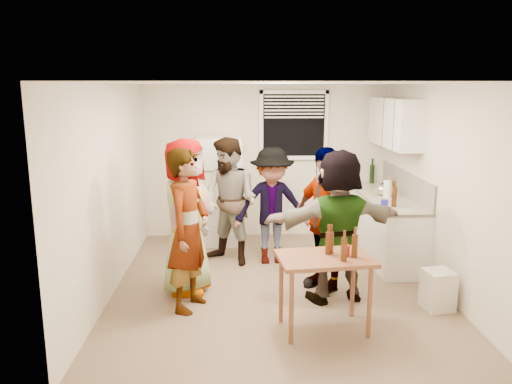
{
  "coord_description": "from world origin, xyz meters",
  "views": [
    {
      "loc": [
        -0.49,
        -5.9,
        2.46
      ],
      "look_at": [
        -0.24,
        0.3,
        1.15
      ],
      "focal_mm": 35.0,
      "sensor_mm": 36.0,
      "label": 1
    }
  ],
  "objects_px": {
    "guest_back_right": "(272,262)",
    "serving_table": "(323,329)",
    "wine_bottle": "(371,183)",
    "blue_cup": "(384,209)",
    "trash_bin": "(438,288)",
    "beer_bottle_table": "(330,253)",
    "refrigerator": "(220,190)",
    "guest_black": "(323,287)",
    "beer_bottle_counter": "(394,207)",
    "guest_back_left": "(231,262)",
    "guest_orange": "(335,299)",
    "red_cup": "(346,256)",
    "guest_stripe": "(191,307)",
    "kettle": "(382,195)",
    "guest_grey": "(188,290)"
  },
  "relations": [
    {
      "from": "kettle",
      "to": "guest_stripe",
      "type": "xyz_separation_m",
      "value": [
        -2.67,
        -1.76,
        -0.9
      ]
    },
    {
      "from": "blue_cup",
      "to": "guest_black",
      "type": "distance_m",
      "value": 1.32
    },
    {
      "from": "refrigerator",
      "to": "serving_table",
      "type": "xyz_separation_m",
      "value": [
        1.14,
        -3.04,
        -0.85
      ]
    },
    {
      "from": "blue_cup",
      "to": "red_cup",
      "type": "bearing_deg",
      "value": -118.88
    },
    {
      "from": "guest_grey",
      "to": "trash_bin",
      "type": "bearing_deg",
      "value": -90.45
    },
    {
      "from": "blue_cup",
      "to": "guest_orange",
      "type": "bearing_deg",
      "value": -134.42
    },
    {
      "from": "blue_cup",
      "to": "serving_table",
      "type": "xyz_separation_m",
      "value": [
        -1.05,
        -1.53,
        -0.9
      ]
    },
    {
      "from": "trash_bin",
      "to": "guest_back_right",
      "type": "height_order",
      "value": "trash_bin"
    },
    {
      "from": "beer_bottle_counter",
      "to": "guest_back_left",
      "type": "height_order",
      "value": "beer_bottle_counter"
    },
    {
      "from": "beer_bottle_table",
      "to": "guest_grey",
      "type": "relative_size",
      "value": 0.12
    },
    {
      "from": "refrigerator",
      "to": "beer_bottle_table",
      "type": "bearing_deg",
      "value": -67.53
    },
    {
      "from": "beer_bottle_counter",
      "to": "guest_back_right",
      "type": "distance_m",
      "value": 1.88
    },
    {
      "from": "refrigerator",
      "to": "guest_black",
      "type": "height_order",
      "value": "refrigerator"
    },
    {
      "from": "serving_table",
      "to": "guest_stripe",
      "type": "xyz_separation_m",
      "value": [
        -1.42,
        0.59,
        0.0
      ]
    },
    {
      "from": "trash_bin",
      "to": "beer_bottle_table",
      "type": "bearing_deg",
      "value": -165.58
    },
    {
      "from": "serving_table",
      "to": "red_cup",
      "type": "relative_size",
      "value": 8.61
    },
    {
      "from": "guest_grey",
      "to": "guest_back_left",
      "type": "relative_size",
      "value": 1.05
    },
    {
      "from": "trash_bin",
      "to": "guest_back_right",
      "type": "bearing_deg",
      "value": 137.41
    },
    {
      "from": "guest_orange",
      "to": "trash_bin",
      "type": "bearing_deg",
      "value": 153.45
    },
    {
      "from": "trash_bin",
      "to": "guest_back_left",
      "type": "xyz_separation_m",
      "value": [
        -2.35,
        1.61,
        -0.25
      ]
    },
    {
      "from": "trash_bin",
      "to": "guest_grey",
      "type": "bearing_deg",
      "value": 167.41
    },
    {
      "from": "wine_bottle",
      "to": "red_cup",
      "type": "bearing_deg",
      "value": -109.22
    },
    {
      "from": "guest_back_right",
      "to": "guest_grey",
      "type": "bearing_deg",
      "value": -141.99
    },
    {
      "from": "serving_table",
      "to": "guest_black",
      "type": "height_order",
      "value": "serving_table"
    },
    {
      "from": "guest_back_right",
      "to": "blue_cup",
      "type": "bearing_deg",
      "value": -23.52
    },
    {
      "from": "beer_bottle_counter",
      "to": "serving_table",
      "type": "bearing_deg",
      "value": -126.43
    },
    {
      "from": "guest_back_right",
      "to": "guest_back_left",
      "type": "bearing_deg",
      "value": 177.4
    },
    {
      "from": "guest_black",
      "to": "guest_stripe",
      "type": "bearing_deg",
      "value": -104.36
    },
    {
      "from": "guest_back_right",
      "to": "kettle",
      "type": "bearing_deg",
      "value": 6.57
    },
    {
      "from": "guest_black",
      "to": "trash_bin",
      "type": "bearing_deg",
      "value": 28.63
    },
    {
      "from": "wine_bottle",
      "to": "guest_black",
      "type": "height_order",
      "value": "wine_bottle"
    },
    {
      "from": "guest_stripe",
      "to": "guest_back_right",
      "type": "relative_size",
      "value": 1.1
    },
    {
      "from": "guest_back_right",
      "to": "serving_table",
      "type": "bearing_deg",
      "value": -82.78
    },
    {
      "from": "serving_table",
      "to": "beer_bottle_counter",
      "type": "bearing_deg",
      "value": 53.57
    },
    {
      "from": "guest_black",
      "to": "beer_bottle_table",
      "type": "bearing_deg",
      "value": -38.66
    },
    {
      "from": "wine_bottle",
      "to": "blue_cup",
      "type": "distance_m",
      "value": 1.8
    },
    {
      "from": "guest_black",
      "to": "guest_orange",
      "type": "xyz_separation_m",
      "value": [
        0.09,
        -0.36,
        0.0
      ]
    },
    {
      "from": "refrigerator",
      "to": "wine_bottle",
      "type": "xyz_separation_m",
      "value": [
        2.5,
        0.25,
        0.05
      ]
    },
    {
      "from": "trash_bin",
      "to": "beer_bottle_table",
      "type": "relative_size",
      "value": 2.01
    },
    {
      "from": "trash_bin",
      "to": "guest_grey",
      "type": "xyz_separation_m",
      "value": [
        -2.86,
        0.64,
        -0.25
      ]
    },
    {
      "from": "kettle",
      "to": "trash_bin",
      "type": "distance_m",
      "value": 2.02
    },
    {
      "from": "serving_table",
      "to": "guest_orange",
      "type": "bearing_deg",
      "value": 69.68
    },
    {
      "from": "red_cup",
      "to": "guest_stripe",
      "type": "distance_m",
      "value": 1.9
    },
    {
      "from": "kettle",
      "to": "beer_bottle_counter",
      "type": "relative_size",
      "value": 0.92
    },
    {
      "from": "kettle",
      "to": "guest_back_left",
      "type": "distance_m",
      "value": 2.42
    },
    {
      "from": "kettle",
      "to": "beer_bottle_counter",
      "type": "xyz_separation_m",
      "value": [
        -0.05,
        -0.71,
        0.0
      ]
    },
    {
      "from": "blue_cup",
      "to": "guest_orange",
      "type": "distance_m",
      "value": 1.42
    },
    {
      "from": "guest_grey",
      "to": "guest_stripe",
      "type": "height_order",
      "value": "guest_grey"
    },
    {
      "from": "beer_bottle_counter",
      "to": "blue_cup",
      "type": "relative_size",
      "value": 2.08
    },
    {
      "from": "beer_bottle_counter",
      "to": "guest_black",
      "type": "xyz_separation_m",
      "value": [
        -1.02,
        -0.53,
        -0.9
      ]
    }
  ]
}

